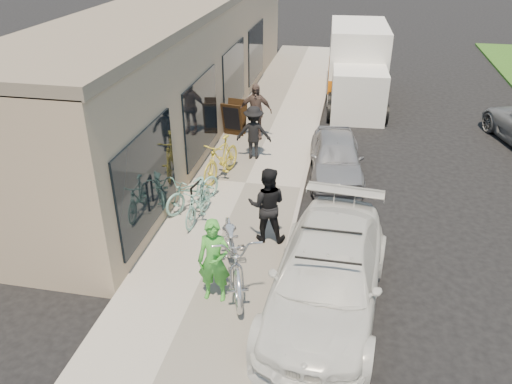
{
  "coord_description": "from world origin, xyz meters",
  "views": [
    {
      "loc": [
        0.61,
        -8.82,
        6.48
      ],
      "look_at": [
        -1.3,
        0.91,
        1.05
      ],
      "focal_mm": 35.0,
      "sensor_mm": 36.0,
      "label": 1
    }
  ],
  "objects_px": {
    "tandem_bike": "(234,252)",
    "moving_truck": "(357,68)",
    "bike_rack": "(197,194)",
    "cruiser_bike_c": "(221,159)",
    "sedan_silver": "(336,157)",
    "bystander_b": "(255,111)",
    "woman_rider": "(214,261)",
    "man_standing": "(267,205)",
    "cruiser_bike_a": "(198,203)",
    "cruiser_bike_b": "(193,190)",
    "bystander_a": "(254,133)",
    "sedan_white": "(327,276)",
    "sandwich_board": "(234,118)"
  },
  "relations": [
    {
      "from": "bike_rack",
      "to": "sandwich_board",
      "type": "bearing_deg",
      "value": 92.97
    },
    {
      "from": "cruiser_bike_c",
      "to": "bystander_a",
      "type": "bearing_deg",
      "value": 81.54
    },
    {
      "from": "bystander_b",
      "to": "bystander_a",
      "type": "bearing_deg",
      "value": -88.1
    },
    {
      "from": "woman_rider",
      "to": "cruiser_bike_b",
      "type": "distance_m",
      "value": 3.55
    },
    {
      "from": "cruiser_bike_a",
      "to": "cruiser_bike_c",
      "type": "bearing_deg",
      "value": 96.24
    },
    {
      "from": "tandem_bike",
      "to": "cruiser_bike_b",
      "type": "relative_size",
      "value": 1.47
    },
    {
      "from": "cruiser_bike_a",
      "to": "sandwich_board",
      "type": "bearing_deg",
      "value": 99.77
    },
    {
      "from": "sandwich_board",
      "to": "woman_rider",
      "type": "height_order",
      "value": "woman_rider"
    },
    {
      "from": "sedan_white",
      "to": "cruiser_bike_b",
      "type": "bearing_deg",
      "value": 145.29
    },
    {
      "from": "bike_rack",
      "to": "cruiser_bike_c",
      "type": "height_order",
      "value": "cruiser_bike_c"
    },
    {
      "from": "cruiser_bike_c",
      "to": "cruiser_bike_a",
      "type": "bearing_deg",
      "value": -75.11
    },
    {
      "from": "cruiser_bike_c",
      "to": "tandem_bike",
      "type": "bearing_deg",
      "value": -58.06
    },
    {
      "from": "cruiser_bike_b",
      "to": "bystander_a",
      "type": "height_order",
      "value": "bystander_a"
    },
    {
      "from": "tandem_bike",
      "to": "bystander_b",
      "type": "relative_size",
      "value": 1.43
    },
    {
      "from": "bystander_b",
      "to": "bike_rack",
      "type": "bearing_deg",
      "value": -103.1
    },
    {
      "from": "tandem_bike",
      "to": "moving_truck",
      "type": "bearing_deg",
      "value": 61.15
    },
    {
      "from": "cruiser_bike_b",
      "to": "woman_rider",
      "type": "bearing_deg",
      "value": -37.25
    },
    {
      "from": "cruiser_bike_c",
      "to": "bystander_b",
      "type": "bearing_deg",
      "value": 97.27
    },
    {
      "from": "man_standing",
      "to": "bike_rack",
      "type": "bearing_deg",
      "value": -28.8
    },
    {
      "from": "moving_truck",
      "to": "bystander_b",
      "type": "height_order",
      "value": "moving_truck"
    },
    {
      "from": "bike_rack",
      "to": "sedan_silver",
      "type": "bearing_deg",
      "value": 42.04
    },
    {
      "from": "tandem_bike",
      "to": "bike_rack",
      "type": "bearing_deg",
      "value": 102.26
    },
    {
      "from": "bike_rack",
      "to": "cruiser_bike_c",
      "type": "bearing_deg",
      "value": 86.46
    },
    {
      "from": "tandem_bike",
      "to": "sedan_white",
      "type": "bearing_deg",
      "value": -27.2
    },
    {
      "from": "cruiser_bike_b",
      "to": "bystander_b",
      "type": "relative_size",
      "value": 0.97
    },
    {
      "from": "bike_rack",
      "to": "cruiser_bike_a",
      "type": "xyz_separation_m",
      "value": [
        0.15,
        -0.37,
        -0.01
      ]
    },
    {
      "from": "bike_rack",
      "to": "cruiser_bike_a",
      "type": "height_order",
      "value": "cruiser_bike_a"
    },
    {
      "from": "tandem_bike",
      "to": "cruiser_bike_c",
      "type": "bearing_deg",
      "value": 88.37
    },
    {
      "from": "sedan_silver",
      "to": "moving_truck",
      "type": "height_order",
      "value": "moving_truck"
    },
    {
      "from": "bike_rack",
      "to": "sedan_white",
      "type": "relative_size",
      "value": 0.15
    },
    {
      "from": "bike_rack",
      "to": "sandwich_board",
      "type": "height_order",
      "value": "sandwich_board"
    },
    {
      "from": "sedan_white",
      "to": "man_standing",
      "type": "distance_m",
      "value": 2.36
    },
    {
      "from": "bike_rack",
      "to": "sedan_silver",
      "type": "distance_m",
      "value": 4.31
    },
    {
      "from": "woman_rider",
      "to": "bystander_a",
      "type": "bearing_deg",
      "value": 93.15
    },
    {
      "from": "cruiser_bike_a",
      "to": "bystander_a",
      "type": "height_order",
      "value": "bystander_a"
    },
    {
      "from": "cruiser_bike_a",
      "to": "cruiser_bike_c",
      "type": "relative_size",
      "value": 0.8
    },
    {
      "from": "sedan_silver",
      "to": "man_standing",
      "type": "height_order",
      "value": "man_standing"
    },
    {
      "from": "bike_rack",
      "to": "sandwich_board",
      "type": "distance_m",
      "value": 5.09
    },
    {
      "from": "tandem_bike",
      "to": "cruiser_bike_b",
      "type": "xyz_separation_m",
      "value": [
        -1.67,
        2.65,
        -0.22
      ]
    },
    {
      "from": "cruiser_bike_b",
      "to": "bystander_b",
      "type": "xyz_separation_m",
      "value": [
        0.64,
        4.7,
        0.44
      ]
    },
    {
      "from": "man_standing",
      "to": "cruiser_bike_a",
      "type": "relative_size",
      "value": 1.15
    },
    {
      "from": "sedan_silver",
      "to": "woman_rider",
      "type": "relative_size",
      "value": 2.1
    },
    {
      "from": "tandem_bike",
      "to": "woman_rider",
      "type": "xyz_separation_m",
      "value": [
        -0.23,
        -0.57,
        0.16
      ]
    },
    {
      "from": "sedan_white",
      "to": "cruiser_bike_c",
      "type": "relative_size",
      "value": 2.64
    },
    {
      "from": "tandem_bike",
      "to": "cruiser_bike_a",
      "type": "relative_size",
      "value": 1.71
    },
    {
      "from": "moving_truck",
      "to": "bystander_a",
      "type": "distance_m",
      "value": 7.34
    },
    {
      "from": "sedan_silver",
      "to": "cruiser_bike_a",
      "type": "xyz_separation_m",
      "value": [
        -3.06,
        -3.26,
        0.0
      ]
    },
    {
      "from": "bystander_b",
      "to": "cruiser_bike_a",
      "type": "bearing_deg",
      "value": -101.12
    },
    {
      "from": "bystander_a",
      "to": "bystander_b",
      "type": "distance_m",
      "value": 1.57
    },
    {
      "from": "sedan_silver",
      "to": "bystander_b",
      "type": "height_order",
      "value": "bystander_b"
    }
  ]
}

